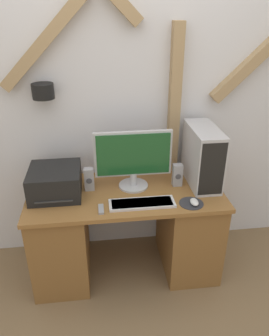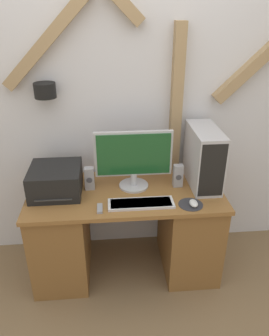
# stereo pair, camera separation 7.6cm
# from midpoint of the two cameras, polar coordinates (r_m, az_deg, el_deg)

# --- Properties ---
(ground_plane) EXTENTS (12.00, 12.00, 0.00)m
(ground_plane) POSITION_cam_midpoint_polar(r_m,az_deg,el_deg) (2.60, -1.50, -21.69)
(ground_plane) COLOR brown
(wall_back) EXTENTS (6.40, 0.20, 2.70)m
(wall_back) POSITION_cam_midpoint_polar(r_m,az_deg,el_deg) (2.50, -3.34, 13.27)
(wall_back) COLOR silver
(wall_back) RESTS_ON ground_plane
(desk) EXTENTS (1.41, 0.65, 0.72)m
(desk) POSITION_cam_midpoint_polar(r_m,az_deg,el_deg) (2.58, -2.34, -10.73)
(desk) COLOR brown
(desk) RESTS_ON ground_plane
(monitor) EXTENTS (0.56, 0.22, 0.43)m
(monitor) POSITION_cam_midpoint_polar(r_m,az_deg,el_deg) (2.34, -1.15, 1.83)
(monitor) COLOR #B7B7BC
(monitor) RESTS_ON desk
(keyboard) EXTENTS (0.45, 0.14, 0.02)m
(keyboard) POSITION_cam_midpoint_polar(r_m,az_deg,el_deg) (2.23, 0.33, -6.17)
(keyboard) COLOR silver
(keyboard) RESTS_ON desk
(mousepad) EXTENTS (0.17, 0.17, 0.00)m
(mousepad) POSITION_cam_midpoint_polar(r_m,az_deg,el_deg) (2.27, 8.92, -6.10)
(mousepad) COLOR #2D2D33
(mousepad) RESTS_ON desk
(mouse) EXTENTS (0.05, 0.09, 0.03)m
(mouse) POSITION_cam_midpoint_polar(r_m,az_deg,el_deg) (2.26, 9.42, -5.87)
(mouse) COLOR silver
(mouse) RESTS_ON mousepad
(computer_tower) EXTENTS (0.19, 0.45, 0.43)m
(computer_tower) POSITION_cam_midpoint_polar(r_m,az_deg,el_deg) (2.45, 10.88, 2.04)
(computer_tower) COLOR #B2B2B7
(computer_tower) RESTS_ON desk
(printer) EXTENTS (0.36, 0.37, 0.19)m
(printer) POSITION_cam_midpoint_polar(r_m,az_deg,el_deg) (2.39, -14.52, -2.34)
(printer) COLOR black
(printer) RESTS_ON desk
(speaker_left) EXTENTS (0.07, 0.06, 0.17)m
(speaker_left) POSITION_cam_midpoint_polar(r_m,az_deg,el_deg) (2.39, -8.80, -1.95)
(speaker_left) COLOR #99999E
(speaker_left) RESTS_ON desk
(speaker_right) EXTENTS (0.07, 0.06, 0.17)m
(speaker_right) POSITION_cam_midpoint_polar(r_m,az_deg,el_deg) (2.44, 6.59, -1.22)
(speaker_right) COLOR #99999E
(speaker_right) RESTS_ON desk
(remote_control) EXTENTS (0.04, 0.11, 0.02)m
(remote_control) POSITION_cam_midpoint_polar(r_m,az_deg,el_deg) (2.19, -6.84, -7.14)
(remote_control) COLOR gray
(remote_control) RESTS_ON desk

